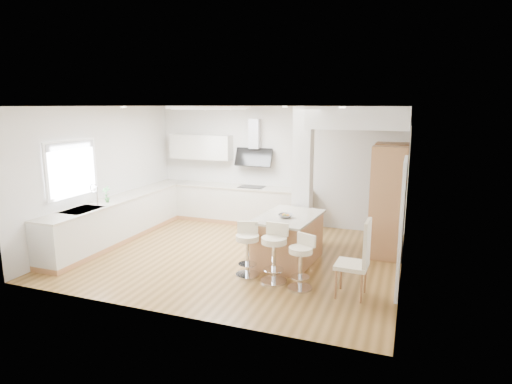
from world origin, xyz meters
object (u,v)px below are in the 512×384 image
at_px(peninsula, 288,239).
at_px(bar_stool_b, 274,250).
at_px(bar_stool_c, 301,259).
at_px(bar_stool_a, 247,246).
at_px(dining_chair, 359,256).

relative_size(peninsula, bar_stool_b, 1.60).
bearing_deg(bar_stool_b, bar_stool_c, -11.87).
height_order(bar_stool_a, bar_stool_b, bar_stool_b).
distance_m(peninsula, bar_stool_a, 0.95).
xyz_separation_m(peninsula, dining_chair, (1.38, -1.04, 0.19)).
height_order(peninsula, bar_stool_c, peninsula).
xyz_separation_m(bar_stool_b, dining_chair, (1.34, -0.11, 0.10)).
distance_m(bar_stool_b, dining_chair, 1.35).
bearing_deg(bar_stool_b, bar_stool_a, 170.07).
bearing_deg(bar_stool_c, peninsula, 139.31).
bearing_deg(bar_stool_a, dining_chair, -25.94).
height_order(peninsula, bar_stool_b, bar_stool_b).
xyz_separation_m(bar_stool_a, bar_stool_b, (0.50, -0.10, 0.03)).
bearing_deg(peninsula, bar_stool_b, -82.20).
bearing_deg(dining_chair, bar_stool_c, -177.67).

